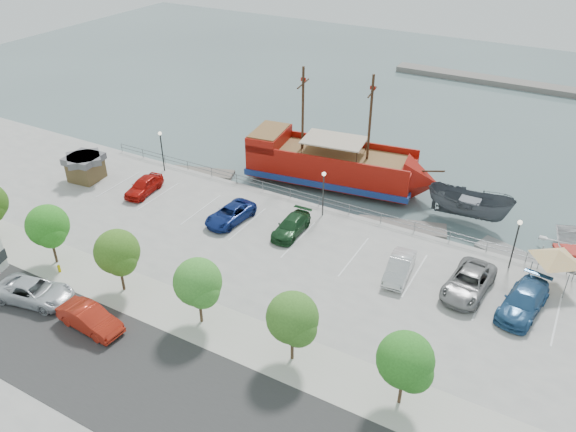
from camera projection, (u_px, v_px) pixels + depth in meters
The scene contains 29 objects.
ground at pixel (287, 262), 45.59m from camera, with size 160.00×160.00×0.00m, color #495B5C.
street at pixel (154, 387), 33.13m from camera, with size 100.00×8.00×0.04m, color #2C2C2C.
sidewalk at pixel (214, 326), 37.60m from camera, with size 100.00×4.00×0.05m, color #B4B1A1.
seawall_railing at pixel (329, 204), 50.61m from camera, with size 50.00×0.06×1.00m.
far_shore at pixel (529, 86), 82.22m from camera, with size 40.00×3.00×0.80m, color slate.
pirate_ship at pixel (344, 168), 55.65m from camera, with size 19.59×7.74×12.21m.
patrol_boat at pixel (469, 207), 50.13m from camera, with size 2.87×7.64×2.95m, color #42474D.
dock_west at pixel (202, 173), 58.75m from camera, with size 6.72×1.92×0.38m, color slate.
dock_mid at pixel (402, 227), 49.62m from camera, with size 7.72×2.21×0.44m, color #68615C.
dock_east at pixel (522, 260), 45.37m from camera, with size 7.50×2.14×0.43m, color gray.
shed at pixel (85, 167), 55.11m from camera, with size 3.37×3.37×2.54m.
canopy_tent at pixel (559, 250), 40.09m from camera, with size 4.67×4.67×3.40m.
street_van at pixel (34, 291), 39.54m from camera, with size 2.60×5.64×1.57m, color silver.
street_sedan at pixel (90, 318), 37.09m from camera, with size 1.70×4.88×1.61m, color #B22313.
fire_hydrant at pixel (59, 268), 42.56m from camera, with size 0.23×0.23×0.67m.
lamp_post_left at pixel (161, 144), 55.88m from camera, with size 0.36×0.36×4.28m.
lamp_post_mid at pixel (324, 186), 48.38m from camera, with size 0.36×0.36×4.28m.
lamp_post_right at pixel (517, 236), 41.72m from camera, with size 0.36×0.36×4.28m.
tree_b at pixel (48, 227), 42.03m from camera, with size 3.30×3.20×5.00m.
tree_c at pixel (118, 254), 39.11m from camera, with size 3.30×3.20×5.00m.
tree_d at pixel (199, 284), 36.20m from camera, with size 3.30×3.20×5.00m.
tree_e at pixel (294, 320), 33.28m from camera, with size 3.30×3.20×5.00m.
tree_f at pixel (407, 363), 30.37m from camera, with size 3.30×3.20×5.00m.
parked_car_a at pixel (144, 186), 52.99m from camera, with size 1.84×4.56×1.55m, color #AD100A.
parked_car_c at pixel (230, 214), 48.69m from camera, with size 2.35×5.08×1.41m, color navy.
parked_car_d at pixel (291, 226), 47.07m from camera, with size 1.93×4.76×1.38m, color #183F1F.
parked_car_f at pixel (399, 267), 42.00m from camera, with size 1.61×4.61×1.52m, color silver.
parked_car_g at pixel (468, 282), 40.37m from camera, with size 2.70×5.85×1.63m, color gray.
parked_car_h at pixel (523, 301), 38.55m from camera, with size 2.34×5.77×1.67m, color #254F7B.
Camera 1 is at (18.13, -32.24, 25.90)m, focal length 35.00 mm.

